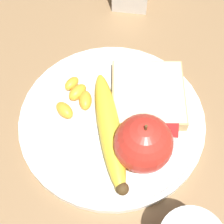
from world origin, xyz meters
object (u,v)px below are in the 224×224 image
at_px(apple, 143,144).
at_px(fork, 108,129).
at_px(banana, 111,130).
at_px(plate, 112,120).
at_px(bread_slice, 148,95).
at_px(jam_packet, 165,125).

height_order(apple, fork, apple).
xyz_separation_m(banana, fork, (-0.01, -0.01, -0.01)).
xyz_separation_m(plate, apple, (0.06, 0.05, 0.05)).
height_order(plate, apple, apple).
xyz_separation_m(plate, bread_slice, (-0.04, 0.05, 0.02)).
relative_size(banana, bread_slice, 1.50).
bearing_deg(apple, banana, -120.14).
distance_m(plate, bread_slice, 0.07).
bearing_deg(fork, apple, -50.05).
xyz_separation_m(bread_slice, fork, (0.06, -0.05, -0.01)).
relative_size(bread_slice, fork, 0.80).
xyz_separation_m(bread_slice, jam_packet, (0.05, 0.03, -0.00)).
bearing_deg(banana, apple, 59.86).
height_order(bread_slice, jam_packet, same).
bearing_deg(banana, jam_packet, 105.99).
relative_size(banana, fork, 1.21).
xyz_separation_m(plate, fork, (0.02, -0.00, 0.01)).
distance_m(plate, apple, 0.09).
bearing_deg(plate, jam_packet, 85.38).
bearing_deg(apple, plate, -138.05).
relative_size(plate, jam_packet, 6.04).
bearing_deg(plate, banana, 6.17).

